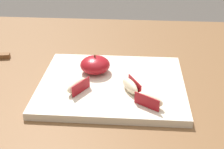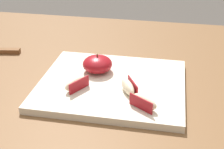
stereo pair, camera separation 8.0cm
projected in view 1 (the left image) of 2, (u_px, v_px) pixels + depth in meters
name	position (u px, v px, depth m)	size (l,w,h in m)	color
dining_table	(120.00, 111.00, 0.88)	(1.46, 1.00, 0.76)	brown
cutting_board	(112.00, 85.00, 0.81)	(0.36, 0.30, 0.02)	beige
apple_half_skin_up	(95.00, 65.00, 0.84)	(0.08, 0.08, 0.05)	maroon
apple_wedge_back	(131.00, 86.00, 0.76)	(0.05, 0.07, 0.03)	beige
apple_wedge_left	(149.00, 99.00, 0.71)	(0.07, 0.06, 0.03)	beige
apple_wedge_right	(78.00, 85.00, 0.76)	(0.05, 0.07, 0.03)	beige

